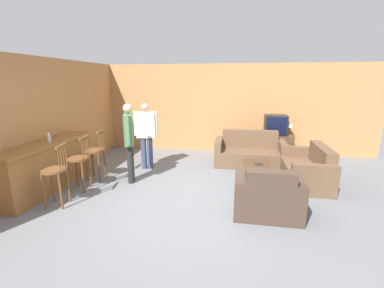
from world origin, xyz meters
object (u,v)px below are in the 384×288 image
(couch_far, at_px, (249,153))
(bar_chair_mid, at_px, (79,162))
(table_lamp, at_px, (289,124))
(tv, at_px, (276,125))
(book_on_table, at_px, (259,164))
(bottle, at_px, (49,137))
(bar_chair_far, at_px, (96,154))
(armchair_near, at_px, (267,197))
(person_by_window, at_px, (146,133))
(loveseat_right, at_px, (308,170))
(bar_chair_near, at_px, (55,174))
(tv_unit, at_px, (274,146))
(person_by_counter, at_px, (129,139))
(coffee_table, at_px, (257,168))

(couch_far, bearing_deg, bar_chair_mid, -146.67)
(bar_chair_mid, relative_size, table_lamp, 2.57)
(tv, distance_m, book_on_table, 2.24)
(bottle, bearing_deg, bar_chair_far, 47.41)
(couch_far, bearing_deg, armchair_near, -85.96)
(couch_far, height_order, tv, tv)
(person_by_window, bearing_deg, table_lamp, 24.29)
(loveseat_right, bearing_deg, bar_chair_near, -158.17)
(loveseat_right, height_order, person_by_window, person_by_window)
(bar_chair_far, bearing_deg, loveseat_right, 6.65)
(bar_chair_mid, xyz_separation_m, table_lamp, (4.42, 3.06, 0.38))
(bar_chair_near, height_order, bar_chair_mid, same)
(tv_unit, xyz_separation_m, person_by_window, (-3.21, -1.61, 0.58))
(tv, bearing_deg, tv_unit, 90.00)
(armchair_near, height_order, tv_unit, armchair_near)
(book_on_table, xyz_separation_m, person_by_window, (-2.63, 0.50, 0.48))
(armchair_near, xyz_separation_m, book_on_table, (-0.05, 1.31, 0.13))
(bar_chair_near, distance_m, bottle, 1.00)
(armchair_near, distance_m, person_by_window, 3.29)
(bar_chair_far, height_order, armchair_near, bar_chair_far)
(armchair_near, height_order, table_lamp, table_lamp)
(table_lamp, xyz_separation_m, person_by_counter, (-3.61, -2.48, -0.01))
(bar_chair_far, height_order, person_by_window, person_by_window)
(table_lamp, relative_size, person_by_window, 0.26)
(bar_chair_far, xyz_separation_m, book_on_table, (3.49, 0.35, -0.15))
(bar_chair_near, xyz_separation_m, couch_far, (3.36, 2.89, -0.28))
(couch_far, bearing_deg, coffee_table, -85.34)
(bottle, relative_size, person_by_counter, 0.14)
(bottle, relative_size, table_lamp, 0.54)
(table_lamp, bearing_deg, coffee_table, -114.08)
(loveseat_right, height_order, table_lamp, table_lamp)
(loveseat_right, relative_size, coffee_table, 1.68)
(bar_chair_mid, xyz_separation_m, tv, (4.07, 3.06, 0.34))
(tv, relative_size, table_lamp, 1.40)
(table_lamp, xyz_separation_m, person_by_window, (-3.56, -1.61, -0.05))
(couch_far, height_order, table_lamp, table_lamp)
(tv_unit, bearing_deg, book_on_table, -105.45)
(book_on_table, height_order, person_by_window, person_by_window)
(person_by_window, bearing_deg, coffee_table, -11.64)
(bar_chair_mid, bearing_deg, person_by_window, 59.45)
(person_by_counter, bearing_deg, book_on_table, 8.04)
(bar_chair_far, distance_m, table_lamp, 5.07)
(tv, bearing_deg, person_by_counter, -142.76)
(coffee_table, bearing_deg, book_on_table, 54.68)
(couch_far, relative_size, table_lamp, 4.11)
(bar_chair_near, xyz_separation_m, bottle, (-0.58, 0.66, 0.48))
(coffee_table, bearing_deg, loveseat_right, 11.40)
(bar_chair_mid, height_order, person_by_window, person_by_window)
(couch_far, height_order, tv_unit, couch_far)
(loveseat_right, bearing_deg, armchair_near, -123.42)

